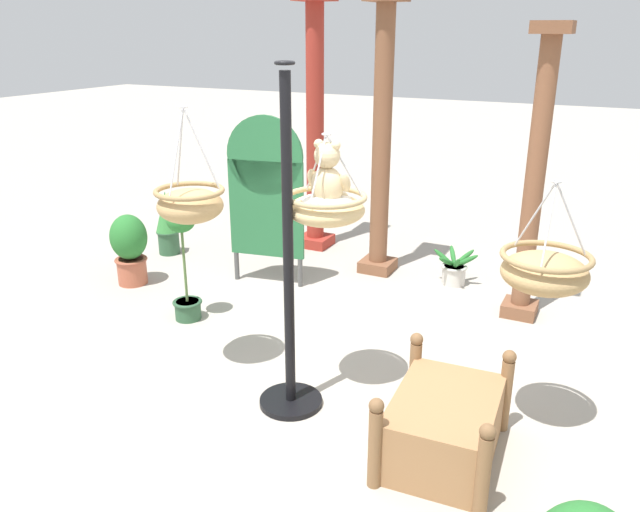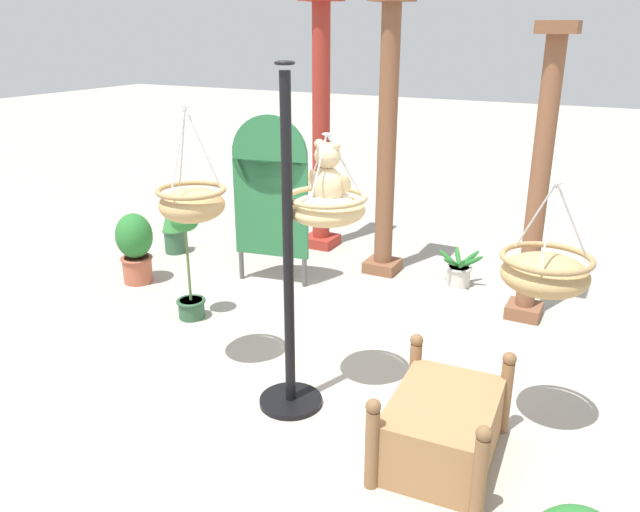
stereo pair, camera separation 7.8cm
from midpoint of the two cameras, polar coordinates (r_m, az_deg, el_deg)
ground_plane at (r=4.50m, az=0.14°, el=-13.58°), size 40.00×40.00×0.00m
display_pole_central at (r=4.20m, az=-2.28°, el=-5.16°), size 0.44×0.44×2.31m
hanging_basket_with_teddy at (r=4.10m, az=1.15°, el=4.45°), size 0.53×0.53×0.59m
teddy_bear at (r=4.07m, az=1.30°, el=7.11°), size 0.30×0.27×0.43m
hanging_basket_left_high at (r=4.50m, az=-11.08°, el=4.79°), size 0.49×0.49×0.81m
hanging_basket_right_low at (r=3.97m, az=20.32°, el=-1.38°), size 0.54×0.54×0.68m
greenhouse_pillar_left at (r=6.50m, az=6.44°, el=9.92°), size 0.36×0.36×2.82m
greenhouse_pillar_right at (r=7.30m, az=0.41°, el=11.29°), size 0.39×0.39×2.86m
greenhouse_pillar_far_back at (r=5.69m, az=19.66°, el=6.02°), size 0.32×0.32×2.54m
wooden_planter_box at (r=4.01m, az=11.65°, el=-14.86°), size 0.73×0.97×0.58m
potted_plant_flowering_red at (r=6.56m, az=12.85°, el=-1.35°), size 0.48×0.48×0.37m
potted_plant_tall_leafy at (r=6.66m, az=-16.14°, el=0.90°), size 0.37×0.37×0.74m
potted_plant_bushy_green at (r=5.66m, az=-11.52°, el=-0.73°), size 0.27×0.27×1.04m
potted_plant_conical_shrub at (r=7.46m, az=-12.89°, el=3.10°), size 0.27×0.27×0.75m
display_sign_board at (r=6.23m, az=-4.19°, el=6.19°), size 0.78×0.17×1.72m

